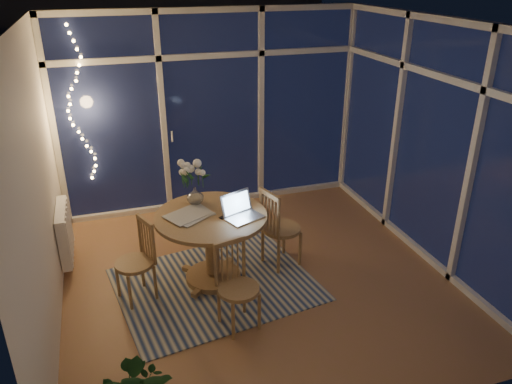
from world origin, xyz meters
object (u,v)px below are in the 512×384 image
at_px(dining_table, 212,248).
at_px(chair_right, 282,227).
at_px(chair_left, 134,262).
at_px(flower_vase, 195,194).
at_px(laptop, 244,207).
at_px(chair_front, 239,287).

distance_m(dining_table, chair_right, 0.80).
bearing_deg(dining_table, chair_left, -174.11).
relative_size(dining_table, flower_vase, 5.41).
height_order(chair_right, laptop, laptop).
xyz_separation_m(chair_left, laptop, (1.09, -0.09, 0.47)).
relative_size(dining_table, laptop, 3.24).
distance_m(dining_table, chair_left, 0.80).
bearing_deg(flower_vase, chair_left, -151.25).
distance_m(chair_left, chair_front, 1.11).
bearing_deg(chair_left, flower_vase, 97.63).
distance_m(dining_table, chair_front, 0.80).
height_order(chair_left, flower_vase, flower_vase).
bearing_deg(laptop, chair_right, 4.47).
xyz_separation_m(laptop, flower_vase, (-0.39, 0.47, -0.02)).
bearing_deg(chair_right, laptop, 99.91).
bearing_deg(chair_left, dining_table, 74.76).
height_order(chair_left, chair_right, chair_right).
distance_m(chair_right, flower_vase, 1.00).
relative_size(chair_front, flower_vase, 4.07).
xyz_separation_m(chair_left, flower_vase, (0.70, 0.39, 0.45)).
distance_m(chair_right, laptop, 0.71).
distance_m(chair_front, laptop, 0.82).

